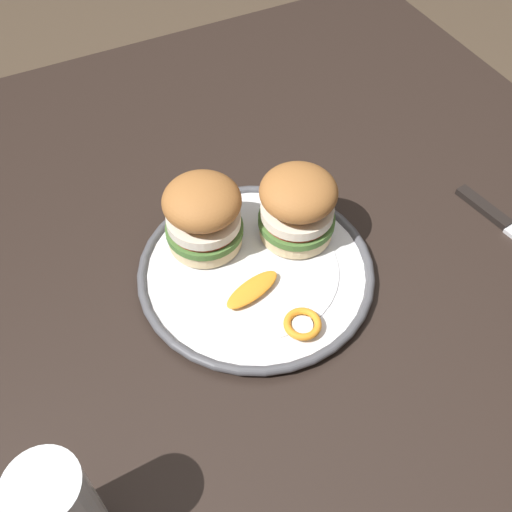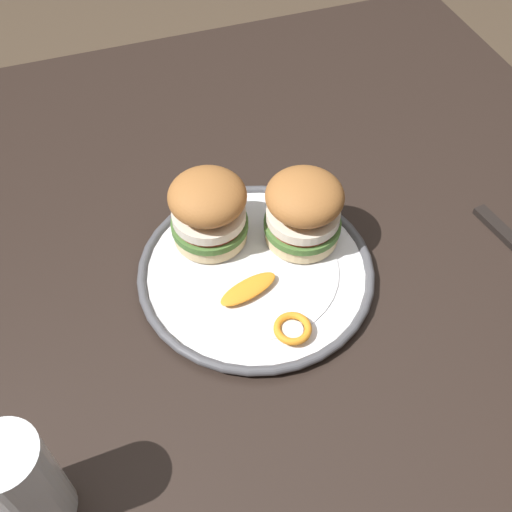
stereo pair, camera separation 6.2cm
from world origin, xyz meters
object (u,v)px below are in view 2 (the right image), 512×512
Objects in this scene: dining_table at (289,326)px; dinner_plate at (256,271)px; drinking_glass at (27,487)px; sandwich_half_right at (304,209)px; sandwich_half_left at (208,209)px.

dining_table is 4.09× the size of dinner_plate.
sandwich_half_right is at bearing -57.39° from drinking_glass.
sandwich_half_right is (-0.04, -0.11, 0.00)m from sandwich_half_left.
sandwich_half_left is (0.10, 0.08, 0.16)m from dining_table.
sandwich_half_right is 0.83× the size of drinking_glass.
drinking_glass reaches higher than dinner_plate.
drinking_glass is (-0.28, 0.26, -0.01)m from sandwich_half_left.
dinner_plate is 2.41× the size of sandwich_half_left.
dinner_plate reaches higher than dining_table.
dinner_plate is (0.03, 0.04, 0.10)m from dining_table.
sandwich_half_right reaches higher than dining_table.
drinking_glass is at bearing 137.22° from sandwich_half_left.
dining_table is 0.11m from dinner_plate.
dining_table is 0.41m from drinking_glass.
dinner_plate is at bearing 49.33° from dining_table.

